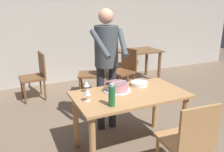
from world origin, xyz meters
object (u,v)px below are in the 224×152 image
wine_glass_near (87,92)px  background_chair_1 (124,68)px  main_dining_table (130,104)px  background_chair_0 (93,71)px  cake_on_platter (117,87)px  background_table (138,57)px  cake_knife (112,83)px  plate_stack (139,84)px  person_cutting_cake (107,57)px  chair_near_side (188,139)px  background_chair_2 (36,74)px  water_bottle (112,96)px  wine_glass_far (86,84)px

wine_glass_near → background_chair_1: bearing=52.1°
main_dining_table → background_chair_0: (0.23, 1.91, -0.12)m
main_dining_table → cake_on_platter: cake_on_platter is taller
background_table → cake_knife: bearing=-127.7°
plate_stack → person_cutting_cake: 0.57m
cake_on_platter → chair_near_side: (0.35, -0.89, -0.31)m
wine_glass_near → background_chair_2: bearing=97.6°
background_chair_2 → background_chair_1: bearing=-11.3°
plate_stack → background_chair_0: (-0.01, 1.71, -0.28)m
chair_near_side → background_chair_0: size_ratio=1.00×
background_table → person_cutting_cake: bearing=-131.9°
main_dining_table → cake_knife: cake_knife is taller
person_cutting_cake → water_bottle: bearing=-110.0°
chair_near_side → background_chair_2: 3.13m
water_bottle → background_chair_0: (0.58, 2.14, -0.37)m
main_dining_table → person_cutting_cake: bearing=94.8°
background_chair_0 → background_chair_2: (-1.06, 0.28, 0.00)m
person_cutting_cake → background_chair_0: bearing=77.9°
chair_near_side → background_chair_2: size_ratio=1.00×
cake_knife → water_bottle: bearing=-115.0°
background_chair_1 → person_cutting_cake: bearing=-127.1°
background_chair_0 → person_cutting_cake: bearing=-102.1°
wine_glass_far → background_chair_1: (1.36, 1.58, -0.36)m
wine_glass_far → water_bottle: 0.50m
plate_stack → background_table: (1.28, 2.14, -0.20)m
plate_stack → main_dining_table: bearing=-141.5°
background_chair_0 → wine_glass_far: bearing=-112.7°
water_bottle → person_cutting_cake: person_cutting_cake is taller
plate_stack → cake_on_platter: bearing=-170.6°
cake_knife → background_chair_0: bearing=77.0°
person_cutting_cake → wine_glass_near: bearing=-129.5°
background_chair_2 → plate_stack: bearing=-61.7°
cake_knife → background_chair_2: (-0.65, 2.05, -0.37)m
background_table → chair_near_side: bearing=-112.4°
plate_stack → wine_glass_near: size_ratio=1.53×
cake_knife → background_chair_2: bearing=107.7°
main_dining_table → wine_glass_far: 0.58m
cake_on_platter → background_chair_0: size_ratio=0.38×
wine_glass_far → background_chair_1: background_chair_1 is taller
background_chair_2 → background_table: bearing=3.5°
background_chair_1 → chair_near_side: bearing=-104.1°
background_chair_1 → plate_stack: bearing=-111.7°
main_dining_table → wine_glass_near: bearing=-179.5°
water_bottle → background_table: 3.18m
chair_near_side → plate_stack: bearing=90.1°
wine_glass_near → cake_on_platter: bearing=18.1°
cake_on_platter → wine_glass_near: wine_glass_near is taller
background_table → wine_glass_near: bearing=-131.4°
background_chair_2 → background_chair_0: bearing=-14.7°
water_bottle → wine_glass_far: bearing=102.5°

